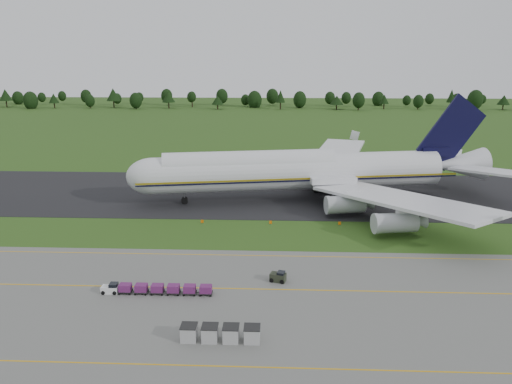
{
  "coord_description": "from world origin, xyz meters",
  "views": [
    {
      "loc": [
        8.48,
        -85.27,
        31.52
      ],
      "look_at": [
        4.79,
        2.0,
        7.47
      ],
      "focal_mm": 35.0,
      "sensor_mm": 36.0,
      "label": 1
    }
  ],
  "objects_px": {
    "aircraft": "(305,170)",
    "edge_markers": "(271,222)",
    "uld_row": "(220,333)",
    "utility_cart": "(278,277)",
    "baggage_train": "(155,289)"
  },
  "relations": [
    {
      "from": "aircraft",
      "to": "edge_markers",
      "type": "xyz_separation_m",
      "value": [
        -7.43,
        -17.57,
        -6.37
      ]
    },
    {
      "from": "uld_row",
      "to": "edge_markers",
      "type": "relative_size",
      "value": 0.34
    },
    {
      "from": "utility_cart",
      "to": "uld_row",
      "type": "height_order",
      "value": "uld_row"
    },
    {
      "from": "utility_cart",
      "to": "uld_row",
      "type": "relative_size",
      "value": 0.27
    },
    {
      "from": "aircraft",
      "to": "uld_row",
      "type": "distance_m",
      "value": 60.39
    },
    {
      "from": "aircraft",
      "to": "baggage_train",
      "type": "relative_size",
      "value": 5.46
    },
    {
      "from": "aircraft",
      "to": "uld_row",
      "type": "bearing_deg",
      "value": -102.05
    },
    {
      "from": "aircraft",
      "to": "uld_row",
      "type": "relative_size",
      "value": 9.16
    },
    {
      "from": "baggage_train",
      "to": "edge_markers",
      "type": "relative_size",
      "value": 0.56
    },
    {
      "from": "baggage_train",
      "to": "utility_cart",
      "type": "height_order",
      "value": "baggage_train"
    },
    {
      "from": "utility_cart",
      "to": "uld_row",
      "type": "distance_m",
      "value": 17.08
    },
    {
      "from": "aircraft",
      "to": "edge_markers",
      "type": "bearing_deg",
      "value": -112.91
    },
    {
      "from": "aircraft",
      "to": "edge_markers",
      "type": "height_order",
      "value": "aircraft"
    },
    {
      "from": "aircraft",
      "to": "utility_cart",
      "type": "height_order",
      "value": "aircraft"
    },
    {
      "from": "aircraft",
      "to": "edge_markers",
      "type": "distance_m",
      "value": 20.11
    }
  ]
}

